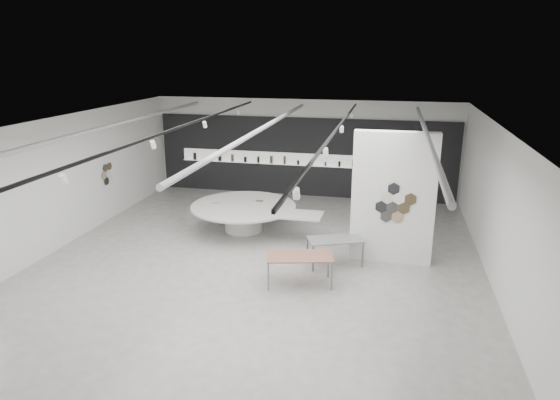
% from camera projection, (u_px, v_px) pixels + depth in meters
% --- Properties ---
extents(room, '(12.02, 14.02, 3.82)m').
position_uv_depth(room, '(254.00, 190.00, 13.09)').
color(room, '#ACA8A2').
rests_on(room, ground).
extents(back_wall_display, '(11.80, 0.27, 3.10)m').
position_uv_depth(back_wall_display, '(301.00, 157.00, 19.72)').
color(back_wall_display, black).
rests_on(back_wall_display, ground).
extents(partition_column, '(2.20, 0.38, 3.60)m').
position_uv_depth(partition_column, '(393.00, 198.00, 13.35)').
color(partition_column, white).
rests_on(partition_column, ground).
extents(display_island, '(4.32, 3.41, 0.86)m').
position_uv_depth(display_island, '(246.00, 214.00, 16.00)').
color(display_island, white).
rests_on(display_island, ground).
extents(sample_table_wood, '(1.76, 1.17, 0.76)m').
position_uv_depth(sample_table_wood, '(299.00, 258.00, 12.28)').
color(sample_table_wood, '#8E5C49').
rests_on(sample_table_wood, ground).
extents(sample_table_stone, '(1.62, 1.23, 0.75)m').
position_uv_depth(sample_table_stone, '(335.00, 241.00, 13.41)').
color(sample_table_stone, slate).
rests_on(sample_table_stone, ground).
extents(kitchen_counter, '(1.87, 0.84, 1.44)m').
position_uv_depth(kitchen_counter, '(378.00, 189.00, 18.99)').
color(kitchen_counter, white).
rests_on(kitchen_counter, ground).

